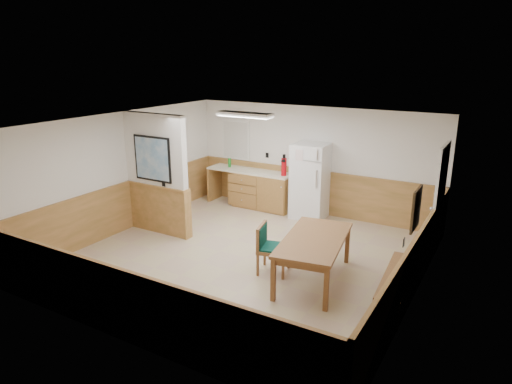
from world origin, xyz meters
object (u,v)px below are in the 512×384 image
Objects in this scene: refrigerator at (310,181)px; soap_bottle at (230,163)px; dining_bench at (397,281)px; dining_table at (314,243)px; fire_extinguisher at (284,166)px; dining_chair at (268,245)px.

soap_bottle is (-2.23, 0.08, 0.15)m from refrigerator.
dining_table is at bearing 175.23° from dining_bench.
fire_extinguisher is (-0.67, 0.01, 0.26)m from refrigerator.
dining_table is 4.59m from soap_bottle.
soap_bottle is at bearing 175.16° from refrigerator.
dining_table reaches higher than dining_bench.
dining_bench is at bearing -30.62° from soap_bottle.
soap_bottle reaches higher than dining_table.
soap_bottle is at bearing -161.98° from fire_extinguisher.
fire_extinguisher is 1.56m from soap_bottle.
dining_table is 2.34× the size of dining_chair.
fire_extinguisher is (-1.19, 2.92, 0.63)m from dining_chair.
refrigerator is 3.11m from dining_table.
dining_bench is (2.67, -2.82, -0.51)m from refrigerator.
dining_chair is at bearing -82.69° from refrigerator.
dining_table is at bearing -39.20° from soap_bottle.
refrigerator is at bearing -2.08° from soap_bottle.
dining_table is 1.16× the size of dining_bench.
dining_chair is 3.21m from fire_extinguisher.
dining_chair is 1.69× the size of fire_extinguisher.
soap_bottle is at bearing 145.05° from dining_bench.
soap_bottle reaches higher than dining_chair.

